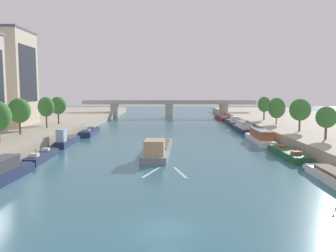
{
  "coord_description": "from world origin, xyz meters",
  "views": [
    {
      "loc": [
        0.43,
        -24.29,
        10.3
      ],
      "look_at": [
        0.0,
        40.92,
        3.48
      ],
      "focal_mm": 36.3,
      "sensor_mm": 36.0,
      "label": 1
    }
  ],
  "objects_px": {
    "barge_midriver": "(158,148)",
    "moored_boat_left_second": "(42,156)",
    "moored_boat_right_gap_after": "(232,122)",
    "tree_right_third": "(277,108)",
    "moored_boat_right_lone": "(260,137)",
    "tree_left_second": "(19,111)",
    "moored_boat_left_end": "(67,140)",
    "moored_boat_right_far": "(243,127)",
    "bridge_far": "(169,106)",
    "tree_right_far": "(300,110)",
    "tree_right_nearest": "(264,104)",
    "moored_boat_right_upstream": "(222,118)",
    "tree_left_end_of_row": "(58,106)",
    "moored_boat_left_downstream": "(90,132)",
    "moored_boat_right_second": "(287,153)",
    "tree_right_past_mid": "(326,117)",
    "tree_left_past_mid": "(46,107)"
  },
  "relations": [
    {
      "from": "tree_right_far",
      "to": "tree_right_nearest",
      "type": "bearing_deg",
      "value": 89.72
    },
    {
      "from": "moored_boat_left_end",
      "to": "tree_right_past_mid",
      "type": "distance_m",
      "value": 46.19
    },
    {
      "from": "moored_boat_left_second",
      "to": "tree_right_third",
      "type": "bearing_deg",
      "value": 35.16
    },
    {
      "from": "tree_right_past_mid",
      "to": "bridge_far",
      "type": "bearing_deg",
      "value": 109.49
    },
    {
      "from": "moored_boat_left_second",
      "to": "moored_boat_right_far",
      "type": "bearing_deg",
      "value": 43.36
    },
    {
      "from": "moored_boat_left_second",
      "to": "bridge_far",
      "type": "xyz_separation_m",
      "value": [
        18.74,
        80.42,
        3.72
      ]
    },
    {
      "from": "tree_right_past_mid",
      "to": "bridge_far",
      "type": "distance_m",
      "value": 78.66
    },
    {
      "from": "tree_right_third",
      "to": "moored_boat_right_lone",
      "type": "bearing_deg",
      "value": -118.41
    },
    {
      "from": "moored_boat_right_far",
      "to": "tree_right_far",
      "type": "relative_size",
      "value": 2.4
    },
    {
      "from": "moored_boat_left_downstream",
      "to": "tree_right_third",
      "type": "xyz_separation_m",
      "value": [
        44.4,
        1.85,
        5.51
      ]
    },
    {
      "from": "moored_boat_right_lone",
      "to": "moored_boat_right_gap_after",
      "type": "relative_size",
      "value": 1.07
    },
    {
      "from": "moored_boat_right_upstream",
      "to": "tree_right_far",
      "type": "distance_m",
      "value": 54.4
    },
    {
      "from": "moored_boat_left_end",
      "to": "moored_boat_right_lone",
      "type": "relative_size",
      "value": 0.72
    },
    {
      "from": "moored_boat_left_second",
      "to": "moored_boat_left_end",
      "type": "xyz_separation_m",
      "value": [
        -0.37,
        13.51,
        0.43
      ]
    },
    {
      "from": "moored_boat_right_lone",
      "to": "tree_left_end_of_row",
      "type": "relative_size",
      "value": 2.36
    },
    {
      "from": "moored_boat_right_second",
      "to": "tree_right_far",
      "type": "distance_m",
      "value": 17.98
    },
    {
      "from": "moored_boat_right_lone",
      "to": "bridge_far",
      "type": "distance_m",
      "value": 65.47
    },
    {
      "from": "moored_boat_left_end",
      "to": "bridge_far",
      "type": "relative_size",
      "value": 0.17
    },
    {
      "from": "moored_boat_right_gap_after",
      "to": "bridge_far",
      "type": "relative_size",
      "value": 0.22
    },
    {
      "from": "moored_boat_right_lone",
      "to": "tree_right_far",
      "type": "height_order",
      "value": "tree_right_far"
    },
    {
      "from": "moored_boat_left_end",
      "to": "tree_right_nearest",
      "type": "bearing_deg",
      "value": 33.8
    },
    {
      "from": "moored_boat_right_second",
      "to": "moored_boat_right_upstream",
      "type": "relative_size",
      "value": 0.77
    },
    {
      "from": "tree_left_second",
      "to": "moored_boat_left_end",
      "type": "bearing_deg",
      "value": 11.0
    },
    {
      "from": "moored_boat_right_far",
      "to": "bridge_far",
      "type": "distance_m",
      "value": 48.8
    },
    {
      "from": "barge_midriver",
      "to": "tree_left_past_mid",
      "type": "distance_m",
      "value": 31.01
    },
    {
      "from": "moored_boat_right_far",
      "to": "tree_right_far",
      "type": "xyz_separation_m",
      "value": [
        7.35,
        -17.81,
        5.38
      ]
    },
    {
      "from": "moored_boat_right_second",
      "to": "tree_right_far",
      "type": "bearing_deg",
      "value": 63.71
    },
    {
      "from": "tree_left_second",
      "to": "moored_boat_right_second",
      "type": "bearing_deg",
      "value": -11.65
    },
    {
      "from": "moored_boat_right_gap_after",
      "to": "moored_boat_left_end",
      "type": "bearing_deg",
      "value": -134.35
    },
    {
      "from": "moored_boat_left_end",
      "to": "moored_boat_left_downstream",
      "type": "bearing_deg",
      "value": 87.89
    },
    {
      "from": "moored_boat_left_downstream",
      "to": "moored_boat_right_far",
      "type": "relative_size",
      "value": 0.86
    },
    {
      "from": "moored_boat_right_gap_after",
      "to": "moored_boat_right_upstream",
      "type": "xyz_separation_m",
      "value": [
        -0.02,
        18.71,
        -0.26
      ]
    },
    {
      "from": "tree_right_past_mid",
      "to": "tree_right_third",
      "type": "bearing_deg",
      "value": 90.83
    },
    {
      "from": "tree_left_end_of_row",
      "to": "moored_boat_left_downstream",
      "type": "bearing_deg",
      "value": -16.9
    },
    {
      "from": "moored_boat_right_lone",
      "to": "tree_left_second",
      "type": "xyz_separation_m",
      "value": [
        -45.6,
        -5.73,
        5.53
      ]
    },
    {
      "from": "tree_left_second",
      "to": "tree_right_third",
      "type": "distance_m",
      "value": 56.51
    },
    {
      "from": "tree_right_nearest",
      "to": "barge_midriver",
      "type": "bearing_deg",
      "value": -125.93
    },
    {
      "from": "moored_boat_right_upstream",
      "to": "tree_right_past_mid",
      "type": "bearing_deg",
      "value": -83.72
    },
    {
      "from": "moored_boat_right_lone",
      "to": "moored_boat_right_gap_after",
      "type": "xyz_separation_m",
      "value": [
        0.66,
        34.93,
        -0.26
      ]
    },
    {
      "from": "bridge_far",
      "to": "tree_right_past_mid",
      "type": "bearing_deg",
      "value": -70.51
    },
    {
      "from": "moored_boat_left_end",
      "to": "tree_right_past_mid",
      "type": "xyz_separation_m",
      "value": [
        45.36,
        -7.23,
        4.9
      ]
    },
    {
      "from": "barge_midriver",
      "to": "moored_boat_right_far",
      "type": "xyz_separation_m",
      "value": [
        20.49,
        30.17,
        0.23
      ]
    },
    {
      "from": "moored_boat_left_second",
      "to": "moored_boat_right_second",
      "type": "relative_size",
      "value": 0.82
    },
    {
      "from": "barge_midriver",
      "to": "moored_boat_left_second",
      "type": "bearing_deg",
      "value": -162.65
    },
    {
      "from": "tree_left_past_mid",
      "to": "moored_boat_right_gap_after",
      "type": "bearing_deg",
      "value": 32.99
    },
    {
      "from": "moored_boat_left_second",
      "to": "bridge_far",
      "type": "distance_m",
      "value": 82.66
    },
    {
      "from": "moored_boat_left_end",
      "to": "tree_right_far",
      "type": "height_order",
      "value": "tree_right_far"
    },
    {
      "from": "moored_boat_right_far",
      "to": "tree_right_far",
      "type": "bearing_deg",
      "value": -67.57
    },
    {
      "from": "moored_boat_left_end",
      "to": "tree_right_third",
      "type": "height_order",
      "value": "tree_right_third"
    },
    {
      "from": "barge_midriver",
      "to": "moored_boat_right_gap_after",
      "type": "distance_m",
      "value": 51.6
    }
  ]
}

